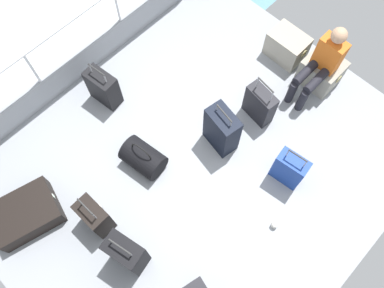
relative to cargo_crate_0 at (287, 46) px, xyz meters
The scene contains 16 objects.
ground_plane 2.18m from the cargo_crate_0, 82.05° to the right, with size 4.40×5.20×0.06m, color gray.
gunwale_port 2.85m from the cargo_crate_0, 131.05° to the right, with size 0.06×5.20×0.45m, color gray.
railing_port 2.90m from the cargo_crate_0, 131.05° to the right, with size 0.04×4.20×1.02m.
sea_wake 3.97m from the cargo_crate_0, 146.95° to the right, with size 12.00×12.00×0.01m.
cargo_crate_0 is the anchor object (origin of this frame).
cargo_crate_1 0.61m from the cargo_crate_0, ahead, with size 0.54×0.46×0.41m.
passenger_seated 0.74m from the cargo_crate_0, 17.28° to the right, with size 0.34×0.66×1.11m.
suitcase_0 1.10m from the cargo_crate_0, 71.26° to the right, with size 0.44×0.24×0.76m.
suitcase_1 4.12m from the cargo_crate_0, 100.18° to the right, with size 0.74×0.88×0.27m.
suitcase_2 1.89m from the cargo_crate_0, 51.03° to the right, with size 0.40×0.25×0.72m.
suitcase_3 3.50m from the cargo_crate_0, 91.08° to the right, with size 0.39×0.25×0.74m.
suitcase_4 2.64m from the cargo_crate_0, 119.80° to the right, with size 0.45×0.27×0.70m.
suitcase_5 3.56m from the cargo_crate_0, 81.50° to the right, with size 0.46×0.33×0.82m.
suitcase_6 1.71m from the cargo_crate_0, 81.13° to the right, with size 0.47×0.33×0.80m.
duffel_bag 2.60m from the cargo_crate_0, 95.01° to the right, with size 0.57×0.43×0.52m.
paper_cup 2.54m from the cargo_crate_0, 53.90° to the right, with size 0.08×0.08×0.10m, color white.
Camera 1 is at (1.16, -1.31, 4.78)m, focal length 36.73 mm.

